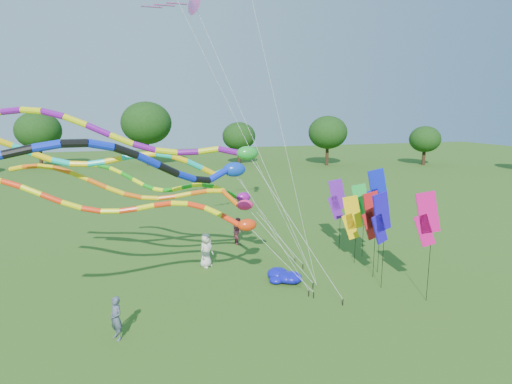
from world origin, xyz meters
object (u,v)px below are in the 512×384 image
object	(u,v)px
tube_kite_orange	(157,191)
person_c	(238,231)
blue_nylon_heap	(286,276)
tube_kite_red	(152,209)
person_a	(206,250)
person_b	(116,318)

from	to	relation	value
tube_kite_orange	person_c	world-z (taller)	tube_kite_orange
blue_nylon_heap	person_c	xyz separation A→B (m)	(-0.75, 6.57, 0.57)
tube_kite_orange	person_c	bearing A→B (deg)	65.49
tube_kite_orange	tube_kite_red	bearing A→B (deg)	-85.85
person_a	person_c	bearing A→B (deg)	12.42
tube_kite_red	tube_kite_orange	bearing A→B (deg)	92.80
blue_nylon_heap	person_b	xyz separation A→B (m)	(-7.92, -3.30, 0.56)
person_a	person_b	xyz separation A→B (m)	(-4.51, -6.39, -0.10)
tube_kite_orange	person_b	size ratio (longest dim) A/B	7.93
tube_kite_orange	blue_nylon_heap	world-z (taller)	tube_kite_orange
tube_kite_orange	blue_nylon_heap	bearing A→B (deg)	8.71
person_a	person_b	distance (m)	7.82
tube_kite_orange	blue_nylon_heap	xyz separation A→B (m)	(5.98, -1.13, -4.44)
person_b	person_c	size ratio (longest dim) A/B	0.98
blue_nylon_heap	person_c	bearing A→B (deg)	96.50
tube_kite_red	blue_nylon_heap	world-z (taller)	tube_kite_red
tube_kite_red	blue_nylon_heap	xyz separation A→B (m)	(6.28, -0.03, -3.82)
person_b	person_c	distance (m)	12.20
person_c	tube_kite_orange	bearing A→B (deg)	135.74
tube_kite_red	person_c	bearing A→B (deg)	67.79
tube_kite_red	person_b	xyz separation A→B (m)	(-1.65, -3.33, -3.26)
tube_kite_orange	blue_nylon_heap	size ratio (longest dim) A/B	7.46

